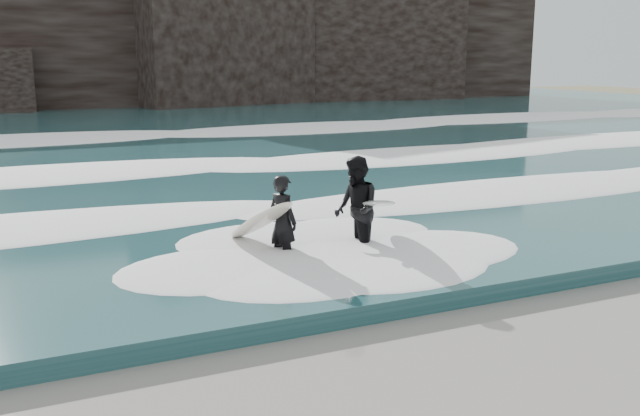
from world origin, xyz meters
The scene contains 8 objects.
ground centered at (0.00, 0.00, 0.00)m, with size 120.00×120.00×0.00m, color olive.
sea centered at (0.00, 29.00, 0.15)m, with size 90.00×52.00×0.30m, color #1E474C.
headland centered at (0.00, 46.00, 5.00)m, with size 70.00×9.00×10.00m, color black.
foam_near centered at (0.00, 9.00, 0.40)m, with size 60.00×3.20×0.20m, color white.
foam_mid centered at (0.00, 16.00, 0.42)m, with size 60.00×4.00×0.24m, color white.
foam_far centered at (0.00, 25.00, 0.45)m, with size 60.00×4.80×0.30m, color white.
surfer_left centered at (-1.27, 6.08, 0.82)m, with size 1.11×2.12×1.61m.
surfer_right centered at (0.20, 5.86, 0.94)m, with size 1.54×2.24×1.87m.
Camera 1 is at (-5.57, -4.97, 3.60)m, focal length 40.00 mm.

